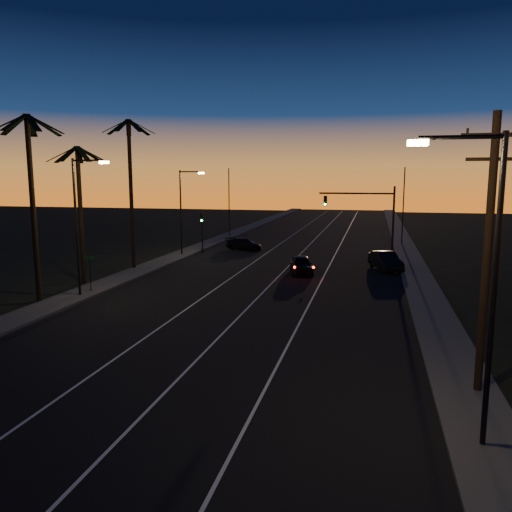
% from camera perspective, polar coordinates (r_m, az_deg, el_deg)
% --- Properties ---
extents(road, '(20.00, 170.00, 0.01)m').
position_cam_1_polar(road, '(40.09, 1.98, -2.24)').
color(road, black).
rests_on(road, ground).
extents(sidewalk_left, '(2.40, 170.00, 0.16)m').
position_cam_1_polar(sidewalk_left, '(43.63, -12.60, -1.43)').
color(sidewalk_left, '#3C3C39').
rests_on(sidewalk_left, ground).
extents(sidewalk_right, '(2.40, 170.00, 0.16)m').
position_cam_1_polar(sidewalk_right, '(39.48, 18.15, -2.75)').
color(sidewalk_right, '#3C3C39').
rests_on(sidewalk_right, ground).
extents(lane_stripe_left, '(0.12, 160.00, 0.01)m').
position_cam_1_polar(lane_stripe_left, '(40.77, -2.16, -2.03)').
color(lane_stripe_left, silver).
rests_on(lane_stripe_left, road).
extents(lane_stripe_mid, '(0.12, 160.00, 0.01)m').
position_cam_1_polar(lane_stripe_mid, '(39.99, 2.68, -2.25)').
color(lane_stripe_mid, silver).
rests_on(lane_stripe_mid, road).
extents(lane_stripe_right, '(0.12, 160.00, 0.01)m').
position_cam_1_polar(lane_stripe_right, '(39.51, 7.68, -2.46)').
color(lane_stripe_right, silver).
rests_on(lane_stripe_right, road).
extents(palm_near, '(4.25, 4.16, 11.53)m').
position_cam_1_polar(palm_near, '(33.44, -24.26, 6.96)').
color(palm_near, black).
rests_on(palm_near, ground).
extents(palm_mid, '(4.25, 4.16, 10.03)m').
position_cam_1_polar(palm_mid, '(38.72, -19.49, 6.18)').
color(palm_mid, black).
rests_on(palm_mid, ground).
extents(palm_far, '(4.25, 4.16, 12.53)m').
position_cam_1_polar(palm_far, '(43.40, -14.14, 8.46)').
color(palm_far, black).
rests_on(palm_far, ground).
extents(streetlight_left_near, '(2.55, 0.26, 9.00)m').
position_cam_1_polar(streetlight_left_near, '(34.07, -19.49, 4.30)').
color(streetlight_left_near, black).
rests_on(streetlight_left_near, ground).
extents(streetlight_left_far, '(2.55, 0.26, 8.50)m').
position_cam_1_polar(streetlight_left_far, '(50.14, -8.27, 5.75)').
color(streetlight_left_far, black).
rests_on(streetlight_left_far, ground).
extents(streetlight_right_near, '(2.55, 0.26, 9.00)m').
position_cam_1_polar(streetlight_right_near, '(15.07, 24.60, -1.25)').
color(streetlight_right_near, black).
rests_on(streetlight_right_near, ground).
extents(street_sign, '(0.70, 0.06, 2.60)m').
position_cam_1_polar(street_sign, '(35.41, -18.44, -1.47)').
color(street_sign, black).
rests_on(street_sign, ground).
extents(utility_pole, '(2.20, 0.28, 10.00)m').
position_cam_1_polar(utility_pole, '(19.13, 24.95, 0.71)').
color(utility_pole, black).
rests_on(utility_pole, ground).
extents(signal_mast, '(7.10, 0.41, 7.00)m').
position_cam_1_polar(signal_mast, '(48.65, 12.67, 5.20)').
color(signal_mast, black).
rests_on(signal_mast, ground).
extents(signal_post, '(0.28, 0.37, 4.20)m').
position_cam_1_polar(signal_post, '(51.74, -6.18, 3.47)').
color(signal_post, black).
rests_on(signal_post, ground).
extents(far_pole_left, '(0.14, 0.14, 9.00)m').
position_cam_1_polar(far_pole_left, '(66.34, -3.10, 6.10)').
color(far_pole_left, black).
rests_on(far_pole_left, ground).
extents(far_pole_right, '(0.14, 0.14, 9.00)m').
position_cam_1_polar(far_pole_right, '(60.74, 16.48, 5.49)').
color(far_pole_right, black).
rests_on(far_pole_right, ground).
extents(lead_car, '(2.66, 5.00, 1.45)m').
position_cam_1_polar(lead_car, '(41.00, 5.20, -0.98)').
color(lead_car, black).
rests_on(lead_car, road).
extents(right_car, '(3.04, 4.98, 1.55)m').
position_cam_1_polar(right_car, '(43.72, 14.59, -0.55)').
color(right_car, black).
rests_on(right_car, road).
extents(cross_car, '(4.61, 3.37, 1.24)m').
position_cam_1_polar(cross_car, '(54.24, -1.38, 1.37)').
color(cross_car, black).
rests_on(cross_car, road).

